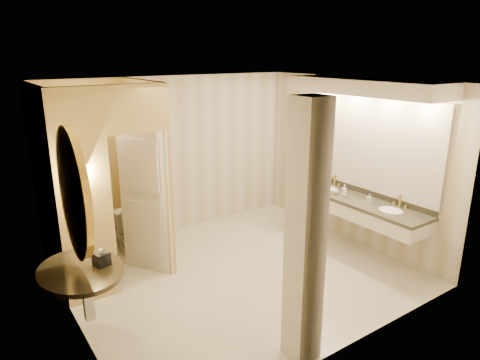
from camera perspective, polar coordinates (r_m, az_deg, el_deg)
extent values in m
plane|color=beige|center=(6.34, -0.14, -12.23)|extent=(4.50, 4.50, 0.00)
plane|color=white|center=(5.57, -0.15, 12.92)|extent=(4.50, 4.50, 0.00)
cube|color=beige|center=(7.49, -8.85, 3.22)|extent=(4.50, 0.02, 2.70)
cube|color=beige|center=(4.41, 14.83, -6.77)|extent=(4.50, 0.02, 2.70)
cube|color=beige|center=(4.97, -22.14, -4.78)|extent=(0.02, 4.00, 2.70)
cube|color=beige|center=(7.28, 14.64, 2.49)|extent=(0.02, 4.00, 2.70)
cube|color=#D5C16F|center=(6.51, -12.26, 1.01)|extent=(0.10, 1.50, 2.70)
cube|color=#D5C16F|center=(5.50, -20.06, -2.54)|extent=(0.65, 0.10, 2.70)
cube|color=#D5C16F|center=(5.48, -13.76, 9.24)|extent=(0.80, 0.10, 0.60)
cube|color=beige|center=(6.15, -12.49, -2.85)|extent=(0.48, 0.69, 2.10)
cylinder|color=gold|center=(5.37, -20.07, -0.73)|extent=(0.03, 0.03, 0.30)
cone|color=beige|center=(5.32, -20.28, 1.32)|extent=(0.14, 0.14, 0.14)
cube|color=beige|center=(6.99, 15.10, -3.45)|extent=(0.60, 2.39, 0.24)
cube|color=black|center=(6.95, 15.18, -2.52)|extent=(0.64, 2.43, 0.05)
cube|color=black|center=(7.14, 16.69, -1.55)|extent=(0.03, 2.39, 0.10)
ellipsoid|color=white|center=(6.59, 19.43, -4.16)|extent=(0.40, 0.44, 0.15)
cylinder|color=gold|center=(6.70, 20.55, -2.74)|extent=(0.03, 0.03, 0.22)
ellipsoid|color=white|center=(7.36, 11.36, -1.35)|extent=(0.40, 0.44, 0.15)
cylinder|color=gold|center=(7.46, 12.49, -0.12)|extent=(0.03, 0.03, 0.22)
cube|color=white|center=(6.94, 17.19, 4.57)|extent=(0.03, 2.39, 1.40)
cube|color=beige|center=(6.61, 16.33, 11.90)|extent=(0.75, 2.59, 0.22)
cylinder|color=black|center=(4.90, -20.46, -11.30)|extent=(1.08, 1.08, 0.05)
cube|color=beige|center=(5.05, -19.66, -14.22)|extent=(0.10, 0.10, 0.60)
cylinder|color=gold|center=(4.59, -21.28, -1.78)|extent=(0.07, 1.08, 1.08)
cylinder|color=white|center=(4.60, -20.80, -1.70)|extent=(0.02, 0.86, 0.86)
cube|color=beige|center=(4.23, 8.74, -7.41)|extent=(0.30, 0.30, 2.70)
cube|color=black|center=(4.86, -17.98, -9.97)|extent=(0.18, 0.18, 0.15)
imported|color=white|center=(7.17, -15.57, -5.87)|extent=(0.52, 0.81, 0.79)
imported|color=beige|center=(6.76, 16.85, -2.36)|extent=(0.08, 0.08, 0.14)
imported|color=silver|center=(7.05, 12.71, -1.41)|extent=(0.09, 0.09, 0.10)
imported|color=#C6B28C|center=(6.94, 13.70, -1.36)|extent=(0.10, 0.10, 0.20)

